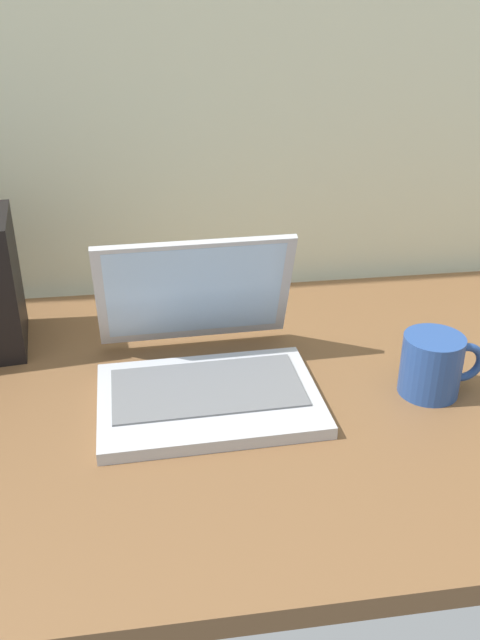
{
  "coord_description": "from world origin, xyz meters",
  "views": [
    {
      "loc": [
        -0.17,
        -0.81,
        0.57
      ],
      "look_at": [
        -0.05,
        0.0,
        0.15
      ],
      "focal_mm": 37.62,
      "sensor_mm": 36.0,
      "label": 1
    }
  ],
  "objects": [
    {
      "name": "coffee_mug",
      "position": [
        0.23,
        -0.04,
        0.08
      ],
      "size": [
        0.12,
        0.09,
        0.09
      ],
      "color": "#26478C",
      "rests_on": "desk"
    },
    {
      "name": "desk",
      "position": [
        0.0,
        0.0,
        0.01
      ],
      "size": [
        1.6,
        0.76,
        0.03
      ],
      "color": "brown",
      "rests_on": "ground"
    },
    {
      "name": "laptop",
      "position": [
        -0.1,
        0.03,
        0.07
      ],
      "size": [
        0.32,
        0.31,
        0.21
      ],
      "color": "#B2B5BA",
      "rests_on": "desk"
    }
  ]
}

